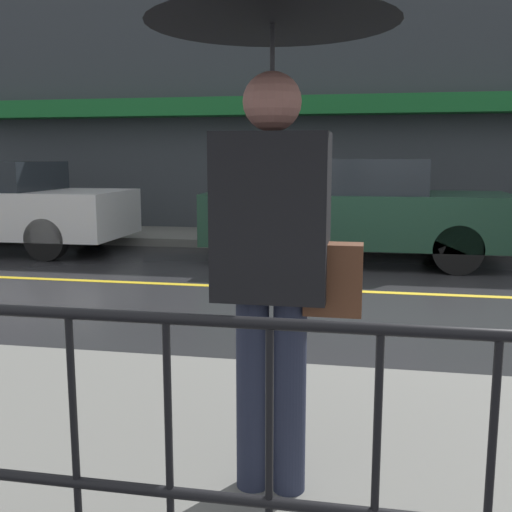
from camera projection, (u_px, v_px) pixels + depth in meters
The scene contains 8 objects.
ground_plane at pixel (368, 292), 7.23m from camera, with size 80.00×80.00×0.00m, color #262628.
sidewalk_near at pixel (369, 479), 2.90m from camera, with size 28.00×2.74×0.15m.
sidewalk_far at pixel (368, 241), 11.13m from camera, with size 28.00×1.89×0.15m.
lane_marking at pixel (368, 292), 7.23m from camera, with size 25.20×0.12×0.01m.
building_storefront at pixel (373, 84), 11.69m from camera, with size 28.00×0.85×6.11m.
railing_foreground at pixel (376, 455), 1.69m from camera, with size 12.00×0.04×1.02m.
pedestrian at pixel (274, 100), 2.41m from camera, with size 1.02×1.02×2.21m.
car_dark_green at pixel (353, 209), 9.24m from camera, with size 4.57×1.82×1.58m.
Camera 1 is at (-0.05, -7.19, 1.61)m, focal length 42.00 mm.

